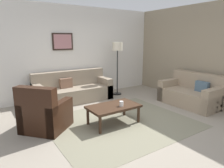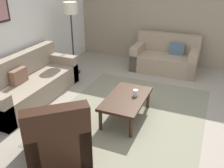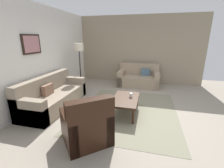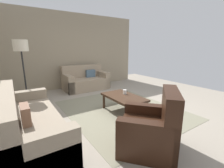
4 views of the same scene
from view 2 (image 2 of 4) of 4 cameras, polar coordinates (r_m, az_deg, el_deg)
name	(u,v)px [view 2 (image 2 of 4)]	position (r m, az deg, el deg)	size (l,w,h in m)	color
ground_plane	(131,114)	(4.55, 4.42, -6.91)	(8.00, 8.00, 0.00)	gray
rear_partition	(7,25)	(5.36, -23.00, 12.43)	(6.00, 0.12, 2.80)	silver
stone_feature_panel	(171,10)	(6.84, 13.38, 16.17)	(0.12, 5.20, 2.80)	gray
area_rug	(131,114)	(4.55, 4.42, -6.86)	(3.02, 2.53, 0.01)	gray
couch_main	(27,84)	(5.22, -18.92, -0.09)	(2.23, 0.85, 0.88)	gray
couch_loveseat	(166,58)	(6.55, 12.25, 5.89)	(0.92, 1.60, 0.88)	gray
armchair_leather	(58,141)	(3.49, -12.42, -12.80)	(1.13, 1.13, 0.95)	black
coffee_table	(126,100)	(4.26, 3.28, -3.69)	(1.10, 0.64, 0.41)	#382316
cup	(135,93)	(4.28, 5.43, -2.03)	(0.09, 0.09, 0.11)	white
lamp_standing	(71,16)	(5.95, -9.47, 15.26)	(0.32, 0.32, 1.71)	black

